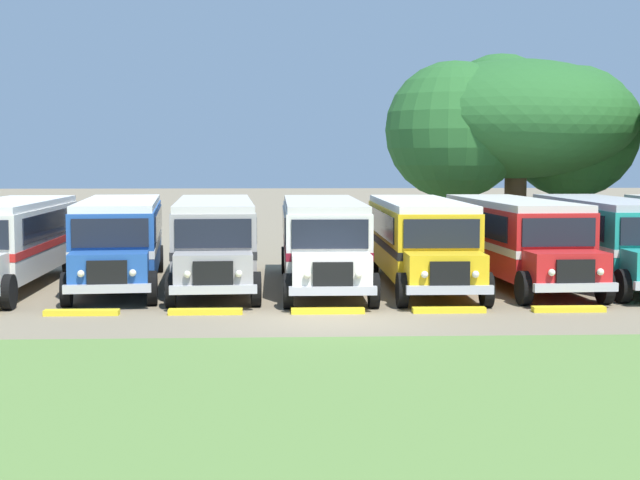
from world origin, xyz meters
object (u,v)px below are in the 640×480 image
Objects in this scene: parked_bus_slot_1 at (10,239)px; parked_bus_slot_7 at (606,236)px; parked_bus_slot_5 at (420,238)px; parked_bus_slot_4 at (323,238)px; parked_bus_slot_6 at (514,236)px; parked_bus_slot_3 at (215,238)px; parked_bus_slot_2 at (120,237)px; broad_shade_tree at (514,123)px.

parked_bus_slot_7 is at bearing 90.84° from parked_bus_slot_1.
parked_bus_slot_5 is 6.50m from parked_bus_slot_7.
parked_bus_slot_4 is 3.22m from parked_bus_slot_5.
parked_bus_slot_5 is 0.99× the size of parked_bus_slot_6.
parked_bus_slot_3 is (6.65, 0.25, 0.00)m from parked_bus_slot_1.
parked_bus_slot_2 is 1.01× the size of parked_bus_slot_3.
parked_bus_slot_4 is (3.58, -0.38, 0.00)m from parked_bus_slot_3.
parked_bus_slot_4 is 1.00× the size of parked_bus_slot_7.
parked_bus_slot_2 is 0.93× the size of broad_shade_tree.
parked_bus_slot_1 is 22.52m from broad_shade_tree.
parked_bus_slot_2 is 9.99m from parked_bus_slot_5.
parked_bus_slot_2 is 1.01× the size of parked_bus_slot_5.
parked_bus_slot_4 is 9.72m from parked_bus_slot_7.
parked_bus_slot_1 is 0.99× the size of parked_bus_slot_3.
broad_shade_tree reaches higher than parked_bus_slot_1.
parked_bus_slot_1 is 16.70m from parked_bus_slot_6.
parked_bus_slot_1 is at bearing -86.44° from parked_bus_slot_2.
parked_bus_slot_5 is 13.14m from broad_shade_tree.
parked_bus_slot_7 is at bearing -86.26° from broad_shade_tree.
parked_bus_slot_4 and parked_bus_slot_7 have the same top height.
parked_bus_slot_3 is 1.01× the size of parked_bus_slot_4.
parked_bus_slot_2 and parked_bus_slot_4 have the same top height.
parked_bus_slot_7 is (13.27, 0.25, 0.00)m from parked_bus_slot_3.
parked_bus_slot_6 is at bearing -103.36° from broad_shade_tree.
parked_bus_slot_4 and parked_bus_slot_5 have the same top height.
parked_bus_slot_5 is (3.22, 0.02, 0.00)m from parked_bus_slot_4.
parked_bus_slot_3 and parked_bus_slot_4 have the same top height.
broad_shade_tree is (-0.68, 10.42, 4.18)m from parked_bus_slot_7.
parked_bus_slot_1 is 6.65m from parked_bus_slot_3.
parked_bus_slot_2 is at bearing 98.42° from parked_bus_slot_1.
parked_bus_slot_6 is 11.75m from broad_shade_tree.
parked_bus_slot_2 is 16.44m from parked_bus_slot_7.
parked_bus_slot_7 is (9.70, 0.63, 0.00)m from parked_bus_slot_4.
parked_bus_slot_7 is at bearing 91.31° from parked_bus_slot_6.
parked_bus_slot_1 and parked_bus_slot_5 have the same top height.
parked_bus_slot_2 and parked_bus_slot_7 have the same top height.
parked_bus_slot_7 is (19.92, 0.50, 0.00)m from parked_bus_slot_1.
parked_bus_slot_3 is 3.60m from parked_bus_slot_4.
parked_bus_slot_7 is at bearing 93.62° from parked_bus_slot_4.
parked_bus_slot_3 is 1.01× the size of parked_bus_slot_5.
parked_bus_slot_1 is at bearing -92.38° from parked_bus_slot_6.
parked_bus_slot_6 is 1.01× the size of parked_bus_slot_7.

